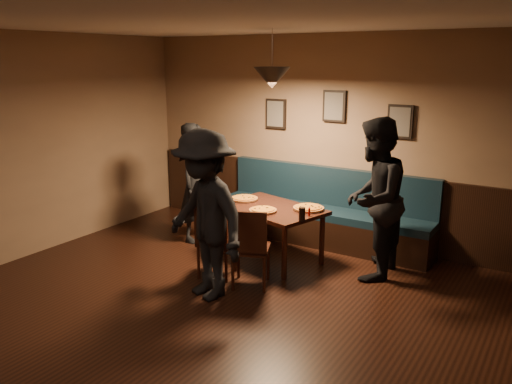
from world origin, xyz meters
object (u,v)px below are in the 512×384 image
at_px(dining_table, 271,233).
at_px(tabasco_bottle, 309,211).
at_px(diner_right, 374,199).
at_px(diner_front, 205,215).
at_px(chair_near_left, 217,239).
at_px(soda_glass, 302,214).
at_px(booth_bench, 322,208).
at_px(diner_left, 196,183).
at_px(chair_near_right, 251,247).

relative_size(dining_table, tabasco_bottle, 10.92).
xyz_separation_m(diner_right, diner_front, (-1.29, -1.44, -0.03)).
bearing_deg(dining_table, diner_right, 22.68).
distance_m(chair_near_left, diner_right, 1.85).
bearing_deg(diner_front, soda_glass, 74.99).
relative_size(diner_front, soda_glass, 11.22).
relative_size(soda_glass, tabasco_bottle, 1.37).
height_order(booth_bench, diner_right, diner_right).
xyz_separation_m(dining_table, diner_right, (1.25, 0.17, 0.58)).
xyz_separation_m(chair_near_left, diner_right, (1.51, 0.94, 0.48)).
xyz_separation_m(diner_front, tabasco_bottle, (0.62, 1.17, -0.15)).
distance_m(dining_table, diner_left, 1.33).
distance_m(chair_near_left, diner_front, 0.71).
bearing_deg(booth_bench, tabasco_bottle, -73.98).
height_order(booth_bench, soda_glass, booth_bench).
bearing_deg(dining_table, chair_near_right, -59.91).
xyz_separation_m(booth_bench, diner_left, (-1.54, -0.80, 0.32)).
xyz_separation_m(booth_bench, chair_near_left, (-0.56, -1.66, -0.06)).
distance_m(diner_right, tabasco_bottle, 0.75).
distance_m(dining_table, chair_near_left, 0.83).
relative_size(booth_bench, diner_left, 1.83).
relative_size(dining_table, diner_right, 0.69).
relative_size(chair_near_right, diner_right, 0.49).
relative_size(diner_left, diner_right, 0.88).
bearing_deg(soda_glass, diner_right, 35.91).
xyz_separation_m(chair_near_right, tabasco_bottle, (0.36, 0.70, 0.29)).
bearing_deg(chair_near_right, diner_front, -142.43).
bearing_deg(diner_front, diner_right, 66.37).
bearing_deg(chair_near_left, booth_bench, 55.42).
relative_size(booth_bench, diner_front, 1.68).
distance_m(chair_near_left, tabasco_bottle, 1.12).
bearing_deg(diner_right, chair_near_right, -50.82).
bearing_deg(soda_glass, chair_near_left, -151.34).
distance_m(chair_near_right, soda_glass, 0.69).
height_order(chair_near_left, diner_left, diner_left).
bearing_deg(booth_bench, diner_left, -152.47).
xyz_separation_m(chair_near_left, diner_front, (0.22, -0.49, 0.45)).
xyz_separation_m(booth_bench, tabasco_bottle, (0.28, -0.98, 0.24)).
bearing_deg(tabasco_bottle, booth_bench, 106.02).
xyz_separation_m(diner_front, soda_glass, (0.63, 0.96, -0.13)).
bearing_deg(chair_near_right, diner_right, 19.38).
height_order(diner_left, diner_front, diner_front).
bearing_deg(chair_near_left, soda_glass, 12.71).
distance_m(dining_table, tabasco_bottle, 0.71).
relative_size(chair_near_left, diner_front, 0.49).
distance_m(booth_bench, tabasco_bottle, 1.04).
bearing_deg(chair_near_left, diner_left, 122.90).
bearing_deg(chair_near_right, dining_table, 81.34).
bearing_deg(diner_left, soda_glass, -107.29).
relative_size(chair_near_left, soda_glass, 5.53).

